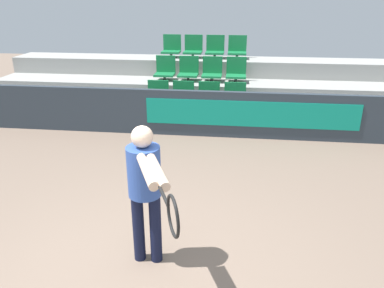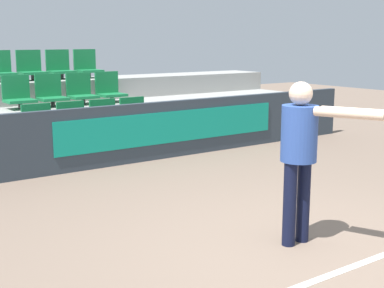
{
  "view_description": "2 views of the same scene",
  "coord_description": "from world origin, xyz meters",
  "px_view_note": "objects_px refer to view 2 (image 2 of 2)",
  "views": [
    {
      "loc": [
        0.91,
        -3.07,
        2.82
      ],
      "look_at": [
        0.28,
        2.07,
        0.74
      ],
      "focal_mm": 35.0,
      "sensor_mm": 36.0,
      "label": 1
    },
    {
      "loc": [
        -3.78,
        -3.19,
        2.0
      ],
      "look_at": [
        -0.11,
        1.96,
        0.76
      ],
      "focal_mm": 50.0,
      "sensor_mm": 36.0,
      "label": 2
    }
  ],
  "objects_px": {
    "stadium_chair_4": "(18,95)",
    "stadium_chair_10": "(60,67)",
    "stadium_chair_9": "(31,68)",
    "stadium_chair_5": "(51,93)",
    "stadium_chair_2": "(106,120)",
    "stadium_chair_11": "(87,66)",
    "stadium_chair_6": "(81,91)",
    "stadium_chair_3": "(135,117)",
    "stadium_chair_7": "(110,90)",
    "stadium_chair_1": "(74,123)",
    "tennis_player": "(306,145)",
    "stadium_chair_0": "(39,126)",
    "stadium_chair_8": "(0,69)"
  },
  "relations": [
    {
      "from": "stadium_chair_4",
      "to": "stadium_chair_10",
      "type": "distance_m",
      "value": 1.58
    },
    {
      "from": "stadium_chair_1",
      "to": "stadium_chair_9",
      "type": "distance_m",
      "value": 2.13
    },
    {
      "from": "stadium_chair_0",
      "to": "stadium_chair_7",
      "type": "distance_m",
      "value": 2.06
    },
    {
      "from": "stadium_chair_3",
      "to": "stadium_chair_5",
      "type": "height_order",
      "value": "stadium_chair_5"
    },
    {
      "from": "stadium_chair_3",
      "to": "stadium_chair_5",
      "type": "xyz_separation_m",
      "value": [
        -1.17,
        0.98,
        0.41
      ]
    },
    {
      "from": "stadium_chair_3",
      "to": "stadium_chair_7",
      "type": "xyz_separation_m",
      "value": [
        0.0,
        0.98,
        0.41
      ]
    },
    {
      "from": "stadium_chair_3",
      "to": "stadium_chair_7",
      "type": "height_order",
      "value": "stadium_chair_7"
    },
    {
      "from": "stadium_chair_5",
      "to": "stadium_chair_6",
      "type": "height_order",
      "value": "same"
    },
    {
      "from": "stadium_chair_2",
      "to": "stadium_chair_3",
      "type": "distance_m",
      "value": 0.59
    },
    {
      "from": "stadium_chair_1",
      "to": "stadium_chair_7",
      "type": "xyz_separation_m",
      "value": [
        1.17,
        0.98,
        0.41
      ]
    },
    {
      "from": "stadium_chair_0",
      "to": "stadium_chair_10",
      "type": "xyz_separation_m",
      "value": [
        1.17,
        1.97,
        0.82
      ]
    },
    {
      "from": "stadium_chair_5",
      "to": "stadium_chair_7",
      "type": "bearing_deg",
      "value": 0.0
    },
    {
      "from": "stadium_chair_11",
      "to": "tennis_player",
      "type": "bearing_deg",
      "value": -97.17
    },
    {
      "from": "stadium_chair_4",
      "to": "stadium_chair_5",
      "type": "relative_size",
      "value": 1.0
    },
    {
      "from": "stadium_chair_0",
      "to": "stadium_chair_10",
      "type": "bearing_deg",
      "value": 59.25
    },
    {
      "from": "stadium_chair_2",
      "to": "stadium_chair_7",
      "type": "xyz_separation_m",
      "value": [
        0.59,
        0.98,
        0.41
      ]
    },
    {
      "from": "stadium_chair_2",
      "to": "stadium_chair_9",
      "type": "distance_m",
      "value": 2.21
    },
    {
      "from": "stadium_chair_4",
      "to": "tennis_player",
      "type": "height_order",
      "value": "tennis_player"
    },
    {
      "from": "stadium_chair_8",
      "to": "stadium_chair_0",
      "type": "bearing_deg",
      "value": -90.0
    },
    {
      "from": "stadium_chair_10",
      "to": "stadium_chair_6",
      "type": "bearing_deg",
      "value": -90.0
    },
    {
      "from": "stadium_chair_7",
      "to": "stadium_chair_10",
      "type": "relative_size",
      "value": 1.0
    },
    {
      "from": "stadium_chair_5",
      "to": "stadium_chair_6",
      "type": "xyz_separation_m",
      "value": [
        0.59,
        0.0,
        0.0
      ]
    },
    {
      "from": "stadium_chair_4",
      "to": "stadium_chair_0",
      "type": "bearing_deg",
      "value": -90.0
    },
    {
      "from": "stadium_chair_3",
      "to": "stadium_chair_6",
      "type": "bearing_deg",
      "value": 120.75
    },
    {
      "from": "stadium_chair_11",
      "to": "tennis_player",
      "type": "height_order",
      "value": "stadium_chair_11"
    },
    {
      "from": "stadium_chair_7",
      "to": "stadium_chair_10",
      "type": "height_order",
      "value": "stadium_chair_10"
    },
    {
      "from": "stadium_chair_1",
      "to": "stadium_chair_10",
      "type": "distance_m",
      "value": 2.21
    },
    {
      "from": "tennis_player",
      "to": "stadium_chair_10",
      "type": "bearing_deg",
      "value": 63.96
    },
    {
      "from": "stadium_chair_6",
      "to": "stadium_chair_2",
      "type": "bearing_deg",
      "value": -90.0
    },
    {
      "from": "stadium_chair_3",
      "to": "stadium_chair_11",
      "type": "xyz_separation_m",
      "value": [
        0.0,
        1.97,
        0.82
      ]
    },
    {
      "from": "stadium_chair_0",
      "to": "stadium_chair_10",
      "type": "height_order",
      "value": "stadium_chair_10"
    },
    {
      "from": "stadium_chair_6",
      "to": "stadium_chair_7",
      "type": "distance_m",
      "value": 0.59
    },
    {
      "from": "stadium_chair_8",
      "to": "stadium_chair_3",
      "type": "bearing_deg",
      "value": -48.25
    },
    {
      "from": "stadium_chair_4",
      "to": "stadium_chair_9",
      "type": "relative_size",
      "value": 1.0
    },
    {
      "from": "stadium_chair_9",
      "to": "tennis_player",
      "type": "height_order",
      "value": "stadium_chair_9"
    },
    {
      "from": "stadium_chair_4",
      "to": "stadium_chair_11",
      "type": "xyz_separation_m",
      "value": [
        1.76,
        0.98,
        0.41
      ]
    },
    {
      "from": "stadium_chair_1",
      "to": "stadium_chair_3",
      "type": "xyz_separation_m",
      "value": [
        1.17,
        0.0,
        0.0
      ]
    },
    {
      "from": "stadium_chair_10",
      "to": "stadium_chair_11",
      "type": "bearing_deg",
      "value": 0.0
    },
    {
      "from": "stadium_chair_1",
      "to": "stadium_chair_8",
      "type": "bearing_deg",
      "value": 106.57
    },
    {
      "from": "stadium_chair_6",
      "to": "stadium_chair_9",
      "type": "distance_m",
      "value": 1.22
    },
    {
      "from": "stadium_chair_9",
      "to": "stadium_chair_2",
      "type": "bearing_deg",
      "value": -73.43
    },
    {
      "from": "stadium_chair_1",
      "to": "stadium_chair_6",
      "type": "distance_m",
      "value": 1.22
    },
    {
      "from": "stadium_chair_2",
      "to": "stadium_chair_4",
      "type": "height_order",
      "value": "stadium_chair_4"
    },
    {
      "from": "stadium_chair_3",
      "to": "stadium_chair_4",
      "type": "relative_size",
      "value": 1.0
    },
    {
      "from": "stadium_chair_0",
      "to": "tennis_player",
      "type": "height_order",
      "value": "tennis_player"
    },
    {
      "from": "stadium_chair_9",
      "to": "stadium_chair_5",
      "type": "bearing_deg",
      "value": -90.0
    },
    {
      "from": "stadium_chair_5",
      "to": "stadium_chair_3",
      "type": "bearing_deg",
      "value": -40.04
    },
    {
      "from": "stadium_chair_7",
      "to": "stadium_chair_11",
      "type": "height_order",
      "value": "stadium_chair_11"
    },
    {
      "from": "stadium_chair_2",
      "to": "stadium_chair_9",
      "type": "bearing_deg",
      "value": 106.57
    },
    {
      "from": "stadium_chair_0",
      "to": "stadium_chair_9",
      "type": "distance_m",
      "value": 2.21
    }
  ]
}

